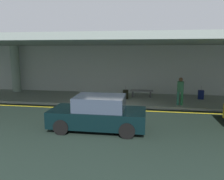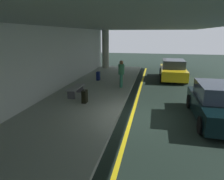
{
  "view_description": "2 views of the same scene",
  "coord_description": "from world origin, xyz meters",
  "px_view_note": "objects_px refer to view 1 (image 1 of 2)",
  "views": [
    {
      "loc": [
        2.43,
        -12.22,
        3.4
      ],
      "look_at": [
        0.11,
        2.55,
        0.81
      ],
      "focal_mm": 36.37,
      "sensor_mm": 36.0,
      "label": 1
    },
    {
      "loc": [
        -8.11,
        -0.34,
        3.4
      ],
      "look_at": [
        0.06,
        1.36,
        1.12
      ],
      "focal_mm": 33.03,
      "sensor_mm": 36.0,
      "label": 2
    }
  ],
  "objects_px": {
    "support_column_far_left": "(16,69)",
    "suitcase_upright_primary": "(201,95)",
    "car_black": "(98,114)",
    "traveler_with_luggage": "(180,89)",
    "bench_metal": "(142,92)",
    "suitcase_upright_secondary": "(126,94)"
  },
  "relations": [
    {
      "from": "support_column_far_left",
      "to": "suitcase_upright_primary",
      "type": "bearing_deg",
      "value": -3.55
    },
    {
      "from": "support_column_far_left",
      "to": "car_black",
      "type": "relative_size",
      "value": 0.89
    },
    {
      "from": "traveler_with_luggage",
      "to": "bench_metal",
      "type": "bearing_deg",
      "value": 98.45
    },
    {
      "from": "car_black",
      "to": "suitcase_upright_secondary",
      "type": "distance_m",
      "value": 5.87
    },
    {
      "from": "bench_metal",
      "to": "car_black",
      "type": "bearing_deg",
      "value": -104.08
    },
    {
      "from": "support_column_far_left",
      "to": "traveler_with_luggage",
      "type": "distance_m",
      "value": 12.75
    },
    {
      "from": "support_column_far_left",
      "to": "suitcase_upright_secondary",
      "type": "bearing_deg",
      "value": -9.98
    },
    {
      "from": "support_column_far_left",
      "to": "traveler_with_luggage",
      "type": "xyz_separation_m",
      "value": [
        12.4,
        -2.83,
        -0.86
      ]
    },
    {
      "from": "suitcase_upright_secondary",
      "to": "car_black",
      "type": "bearing_deg",
      "value": -75.74
    },
    {
      "from": "support_column_far_left",
      "to": "suitcase_upright_primary",
      "type": "xyz_separation_m",
      "value": [
        14.04,
        -0.87,
        -1.51
      ]
    },
    {
      "from": "suitcase_upright_primary",
      "to": "support_column_far_left",
      "type": "bearing_deg",
      "value": -160.9
    },
    {
      "from": "support_column_far_left",
      "to": "car_black",
      "type": "distance_m",
      "value": 11.25
    },
    {
      "from": "suitcase_upright_primary",
      "to": "bench_metal",
      "type": "relative_size",
      "value": 0.56
    },
    {
      "from": "support_column_far_left",
      "to": "traveler_with_luggage",
      "type": "bearing_deg",
      "value": -12.84
    },
    {
      "from": "car_black",
      "to": "traveler_with_luggage",
      "type": "relative_size",
      "value": 2.44
    },
    {
      "from": "traveler_with_luggage",
      "to": "suitcase_upright_primary",
      "type": "relative_size",
      "value": 1.87
    },
    {
      "from": "support_column_far_left",
      "to": "suitcase_upright_secondary",
      "type": "relative_size",
      "value": 4.06
    },
    {
      "from": "suitcase_upright_primary",
      "to": "suitcase_upright_secondary",
      "type": "distance_m",
      "value": 5.1
    },
    {
      "from": "car_black",
      "to": "suitcase_upright_secondary",
      "type": "bearing_deg",
      "value": -92.26
    },
    {
      "from": "bench_metal",
      "to": "suitcase_upright_primary",
      "type": "bearing_deg",
      "value": -2.43
    },
    {
      "from": "traveler_with_luggage",
      "to": "support_column_far_left",
      "type": "bearing_deg",
      "value": 127.77
    },
    {
      "from": "car_black",
      "to": "bench_metal",
      "type": "relative_size",
      "value": 2.56
    }
  ]
}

